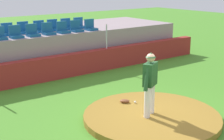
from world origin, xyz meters
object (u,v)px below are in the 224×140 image
at_px(stadium_chair_4, 63,29).
at_px(stadium_chair_2, 33,32).
at_px(stadium_chair_1, 16,34).
at_px(stadium_chair_9, 24,30).
at_px(stadium_chair_10, 40,28).
at_px(fielding_glove, 125,101).
at_px(stadium_chair_5, 76,28).
at_px(pitcher, 150,79).
at_px(stadium_chair_13, 79,25).
at_px(stadium_chair_8, 8,31).
at_px(stadium_chair_6, 90,27).
at_px(stadium_chair_12, 67,26).
at_px(stadium_chair_3, 48,31).
at_px(stadium_chair_11, 53,27).
at_px(baseball, 135,102).

bearing_deg(stadium_chair_4, stadium_chair_2, 0.73).
height_order(stadium_chair_1, stadium_chair_9, same).
height_order(stadium_chair_2, stadium_chair_10, same).
distance_m(fielding_glove, stadium_chair_5, 5.61).
height_order(pitcher, stadium_chair_13, stadium_chair_13).
height_order(stadium_chair_1, stadium_chair_8, same).
height_order(stadium_chair_6, stadium_chair_12, same).
bearing_deg(stadium_chair_6, stadium_chair_8, -14.50).
height_order(stadium_chair_3, stadium_chair_4, same).
bearing_deg(stadium_chair_13, stadium_chair_10, 0.90).
bearing_deg(stadium_chair_5, stadium_chair_8, -17.53).
bearing_deg(stadium_chair_6, stadium_chair_11, -33.90).
distance_m(stadium_chair_12, stadium_chair_13, 0.69).
bearing_deg(stadium_chair_5, stadium_chair_2, 1.04).
bearing_deg(stadium_chair_11, stadium_chair_10, 4.26).
bearing_deg(stadium_chair_1, stadium_chair_11, -156.48).
relative_size(stadium_chair_8, stadium_chair_12, 1.00).
height_order(stadium_chair_9, stadium_chair_10, same).
relative_size(stadium_chair_1, stadium_chair_2, 1.00).
bearing_deg(stadium_chair_8, stadium_chair_9, -177.87).
bearing_deg(stadium_chair_13, fielding_glove, 70.58).
bearing_deg(stadium_chair_12, stadium_chair_3, 32.50).
distance_m(fielding_glove, stadium_chair_3, 5.43).
xyz_separation_m(stadium_chair_2, stadium_chair_5, (2.10, 0.04, 0.00)).
bearing_deg(stadium_chair_10, stadium_chair_13, -179.10).
relative_size(stadium_chair_6, stadium_chair_10, 1.00).
bearing_deg(stadium_chair_1, stadium_chair_4, -179.97).
relative_size(stadium_chair_2, stadium_chair_3, 1.00).
height_order(stadium_chair_2, stadium_chair_11, same).
height_order(fielding_glove, stadium_chair_4, stadium_chair_4).
relative_size(fielding_glove, stadium_chair_4, 0.60).
xyz_separation_m(fielding_glove, stadium_chair_3, (0.05, 5.19, 1.60)).
bearing_deg(stadium_chair_9, fielding_glove, 96.08).
xyz_separation_m(stadium_chair_6, stadium_chair_13, (-0.03, 0.92, 0.00)).
relative_size(stadium_chair_1, stadium_chair_13, 1.00).
height_order(stadium_chair_6, stadium_chair_13, same).
bearing_deg(stadium_chair_4, stadium_chair_10, -52.97).
bearing_deg(baseball, stadium_chair_13, 73.13).
xyz_separation_m(stadium_chair_4, stadium_chair_9, (-1.39, 0.93, 0.00)).
bearing_deg(stadium_chair_2, stadium_chair_4, -179.27).
relative_size(stadium_chair_3, stadium_chair_12, 1.00).
bearing_deg(stadium_chair_8, stadium_chair_3, 148.13).
bearing_deg(stadium_chair_6, stadium_chair_12, -52.65).
bearing_deg(stadium_chair_8, stadium_chair_10, 179.15).
relative_size(fielding_glove, stadium_chair_13, 0.60).
bearing_deg(stadium_chair_13, stadium_chair_2, 18.28).
distance_m(baseball, stadium_chair_1, 5.86).
bearing_deg(stadium_chair_13, baseball, 73.13).
xyz_separation_m(fielding_glove, stadium_chair_4, (0.74, 5.16, 1.60)).
relative_size(baseball, stadium_chair_9, 0.15).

